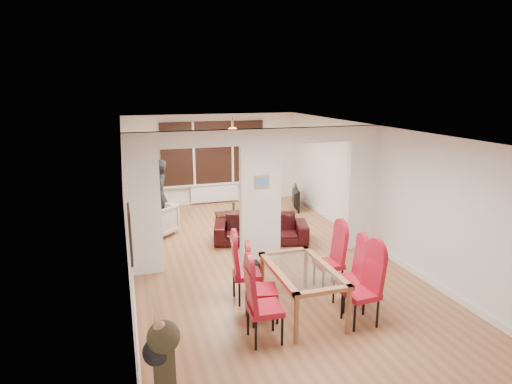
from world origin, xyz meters
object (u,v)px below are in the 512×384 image
bottle (234,207)px  television (293,198)px  dining_chair_la (265,303)px  dining_chair_rc (329,259)px  sofa (261,228)px  bowl (234,213)px  person (160,197)px  dining_chair_lc (247,269)px  dining_chair_rb (349,276)px  dining_chair_ra (361,288)px  dining_chair_lb (262,285)px  armchair (155,220)px  dining_table (302,290)px  coffee_table (234,217)px

bottle → television: bearing=15.0°
dining_chair_la → dining_chair_rc: size_ratio=1.04×
sofa → bowl: bearing=113.4°
person → bowl: person is taller
dining_chair_lc → dining_chair_rb: size_ratio=1.02×
dining_chair_lc → dining_chair_ra: (1.37, -1.16, 0.03)m
dining_chair_ra → television: 6.06m
dining_chair_lc → person: (-1.02, 3.80, 0.33)m
dining_chair_rb → dining_chair_rc: size_ratio=0.98×
dining_chair_ra → bottle: size_ratio=4.14×
dining_chair_lb → dining_chair_lc: bearing=106.6°
dining_chair_lb → bowl: dining_chair_lb is taller
armchair → bottle: armchair is taller
bowl → dining_chair_rb: bearing=-82.4°
dining_chair_rb → person: size_ratio=0.60×
dining_table → armchair: (-1.86, 4.20, 0.00)m
dining_chair_rc → bottle: size_ratio=3.96×
dining_chair_rb → dining_chair_lb: bearing=-172.2°
dining_chair_la → television: (2.81, 5.90, -0.26)m
person → coffee_table: (1.86, 0.34, -0.76)m
dining_table → dining_chair_lc: (-0.68, 0.63, 0.17)m
dining_chair_rc → television: 4.96m
dining_chair_ra → coffee_table: (-0.53, 5.30, -0.45)m
dining_chair_rb → sofa: dining_chair_rb is taller
dining_chair_la → dining_chair_rb: size_ratio=1.07×
bowl → dining_chair_lb: bearing=-99.6°
dining_chair_ra → person: (-2.39, 4.96, 0.30)m
dining_chair_rb → person: person is taller
television → bottle: (-1.86, -0.50, 0.04)m
person → television: person is taller
armchair → person: (0.15, 0.22, 0.49)m
armchair → person: size_ratio=0.47×
dining_table → sofa: (0.36, 3.12, -0.07)m
coffee_table → dining_chair_ra: bearing=-84.3°
dining_chair_rc → dining_chair_la: bearing=-143.6°
bottle → dining_chair_rc: bearing=-82.5°
dining_chair_rb → dining_table: bearing=-175.2°
coffee_table → bowl: 0.17m
person → dining_chair_ra: bearing=24.3°
dining_chair_rb → bottle: dining_chair_rb is taller
dining_table → coffee_table: dining_table is taller
dining_chair_lc → coffee_table: (0.84, 4.14, -0.43)m
dining_chair_ra → dining_chair_rb: 0.48m
dining_table → dining_chair_rc: size_ratio=1.46×
dining_chair_rb → coffee_table: 4.88m
dining_chair_la → dining_chair_lc: size_ratio=1.05×
dining_chair_lc → armchair: 3.77m
dining_table → dining_chair_la: bearing=-145.0°
dining_chair_rb → armchair: size_ratio=1.28×
coffee_table → bottle: bearing=76.6°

